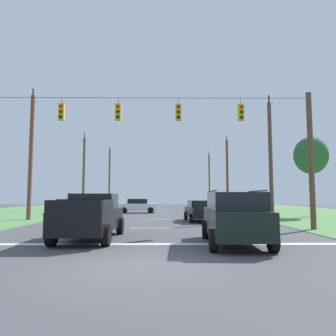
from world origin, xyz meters
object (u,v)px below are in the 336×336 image
object	(u,v)px
suv_black	(234,217)
distant_car_far_parked	(67,206)
utility_pole_distant_right	(84,172)
utility_pole_distant_left	(109,177)
overhead_signal_span	(150,151)
utility_pole_mid_right	(271,158)
pickup_truck	(91,216)
tree_roadside_right	(311,156)
distant_car_oncoming	(201,210)
utility_pole_far_left	(31,155)
distant_car_crossing_white	(138,206)
utility_pole_far_right	(227,173)
utility_pole_near_left	(209,179)

from	to	relation	value
suv_black	distant_car_far_parked	bearing A→B (deg)	121.49
utility_pole_distant_right	utility_pole_distant_left	world-z (taller)	utility_pole_distant_left
overhead_signal_span	utility_pole_mid_right	world-z (taller)	utility_pole_mid_right
pickup_truck	suv_black	size ratio (longest dim) A/B	1.11
utility_pole_distant_left	tree_roadside_right	distance (m)	39.51
overhead_signal_span	distant_car_oncoming	xyz separation A→B (m)	(3.44, 5.71, -3.57)
utility_pole_mid_right	tree_roadside_right	bearing A→B (deg)	32.34
utility_pole_distant_right	utility_pole_far_left	bearing A→B (deg)	-88.99
utility_pole_distant_left	utility_pole_far_left	bearing A→B (deg)	-89.82
distant_car_crossing_white	utility_pole_far_right	xyz separation A→B (m)	(11.31, 7.37, 4.09)
pickup_truck	tree_roadside_right	distance (m)	21.84
tree_roadside_right	pickup_truck	bearing A→B (deg)	-139.27
utility_pole_far_left	utility_pole_distant_left	xyz separation A→B (m)	(-0.11, 35.02, 0.47)
utility_pole_mid_right	utility_pole_distant_left	world-z (taller)	utility_pole_distant_left
distant_car_crossing_white	distant_car_far_parked	distance (m)	7.40
suv_black	utility_pole_distant_left	world-z (taller)	utility_pole_distant_left
utility_pole_distant_left	utility_pole_far_right	bearing A→B (deg)	-43.11
utility_pole_far_left	utility_pole_distant_right	world-z (taller)	utility_pole_far_left
suv_black	utility_pole_distant_right	xyz separation A→B (m)	(-13.42, 29.27, 3.93)
pickup_truck	utility_pole_mid_right	bearing A→B (deg)	43.59
utility_pole_far_right	utility_pole_distant_left	size ratio (longest dim) A/B	0.88
pickup_truck	utility_pole_distant_left	world-z (taller)	utility_pole_distant_left
pickup_truck	tree_roadside_right	xyz separation A→B (m)	(16.21, 13.96, 4.43)
utility_pole_far_left	distant_car_oncoming	bearing A→B (deg)	-5.70
utility_pole_far_left	utility_pole_distant_left	bearing A→B (deg)	90.18
distant_car_oncoming	utility_pole_distant_right	bearing A→B (deg)	126.05
pickup_truck	utility_pole_far_left	distance (m)	13.50
distant_car_oncoming	utility_pole_mid_right	bearing A→B (deg)	16.47
suv_black	utility_pole_near_left	distance (m)	47.30
utility_pole_mid_right	utility_pole_near_left	distance (m)	34.14
overhead_signal_span	tree_roadside_right	xyz separation A→B (m)	(13.88, 10.35, 1.04)
pickup_truck	utility_pole_near_left	xyz separation A→B (m)	(11.51, 45.17, 4.12)
utility_pole_mid_right	utility_pole_distant_right	bearing A→B (deg)	139.09
utility_pole_far_right	utility_pole_distant_right	size ratio (longest dim) A/B	0.96
pickup_truck	utility_pole_mid_right	xyz separation A→B (m)	(11.59, 11.04, 3.86)
utility_pole_mid_right	utility_pole_distant_left	distance (m)	39.48
distant_car_far_parked	utility_pole_distant_left	world-z (taller)	utility_pole_distant_left
utility_pole_far_right	pickup_truck	bearing A→B (deg)	-112.35
distant_car_far_parked	utility_pole_far_left	world-z (taller)	utility_pole_far_left
distant_car_crossing_white	utility_pole_distant_left	distance (m)	26.60
suv_black	distant_car_far_parked	distance (m)	24.83
distant_car_oncoming	tree_roadside_right	xyz separation A→B (m)	(10.44, 4.64, 4.61)
distant_car_crossing_white	distant_car_far_parked	xyz separation A→B (m)	(-7.33, -1.02, 0.00)
distant_car_crossing_white	utility_pole_distant_left	xyz separation A→B (m)	(-7.59, 25.05, 4.69)
utility_pole_mid_right	tree_roadside_right	distance (m)	5.49
utility_pole_mid_right	utility_pole_distant_right	distance (m)	25.39
utility_pole_far_right	utility_pole_near_left	distance (m)	17.22
utility_pole_near_left	utility_pole_distant_right	xyz separation A→B (m)	(-19.10, -17.51, -0.10)
tree_roadside_right	overhead_signal_span	bearing A→B (deg)	-143.28
utility_pole_near_left	overhead_signal_span	bearing A→B (deg)	-102.45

